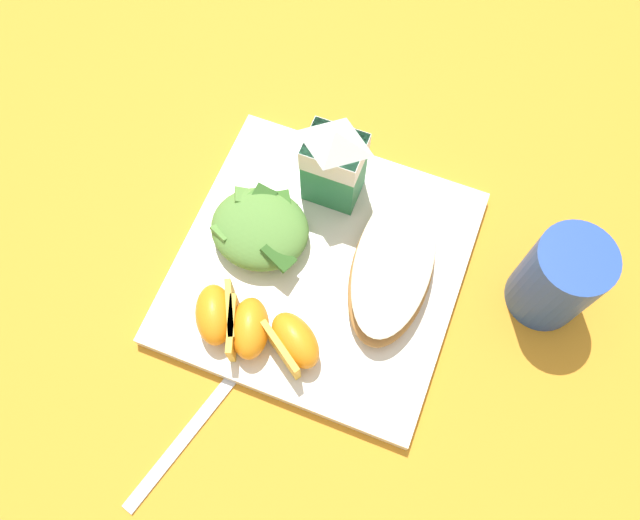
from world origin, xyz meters
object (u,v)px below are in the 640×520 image
(orange_wedge_front, at_px, (217,314))
(metal_fork, at_px, (207,410))
(orange_wedge_rear, at_px, (294,341))
(green_salad_pile, at_px, (260,228))
(white_plate, at_px, (320,267))
(cheesy_pizza_bread, at_px, (393,265))
(orange_wedge_middle, at_px, (248,328))
(drinking_blue_cup, at_px, (558,279))
(milk_carton, at_px, (334,161))

(orange_wedge_front, distance_m, metal_fork, 0.09)
(metal_fork, bearing_deg, orange_wedge_rear, 56.14)
(orange_wedge_front, bearing_deg, metal_fork, -75.13)
(green_salad_pile, bearing_deg, white_plate, -5.44)
(white_plate, xyz_separation_m, cheesy_pizza_bread, (0.07, 0.02, 0.03))
(orange_wedge_middle, xyz_separation_m, orange_wedge_rear, (0.04, 0.00, 0.00))
(white_plate, bearing_deg, orange_wedge_rear, -84.83)
(green_salad_pile, relative_size, drinking_blue_cup, 0.94)
(orange_wedge_front, height_order, drinking_blue_cup, drinking_blue_cup)
(green_salad_pile, relative_size, orange_wedge_rear, 1.43)
(cheesy_pizza_bread, relative_size, drinking_blue_cup, 1.66)
(white_plate, height_order, orange_wedge_front, orange_wedge_front)
(drinking_blue_cup, bearing_deg, cheesy_pizza_bread, -166.82)
(orange_wedge_middle, bearing_deg, orange_wedge_front, 177.13)
(milk_carton, xyz_separation_m, drinking_blue_cup, (0.24, -0.03, -0.02))
(white_plate, distance_m, milk_carton, 0.11)
(white_plate, xyz_separation_m, orange_wedge_rear, (0.01, -0.09, 0.03))
(white_plate, height_order, drinking_blue_cup, drinking_blue_cup)
(green_salad_pile, height_order, metal_fork, green_salad_pile)
(orange_wedge_front, bearing_deg, white_plate, 52.44)
(milk_carton, distance_m, drinking_blue_cup, 0.24)
(orange_wedge_middle, bearing_deg, drinking_blue_cup, 29.56)
(orange_wedge_front, bearing_deg, drinking_blue_cup, 26.40)
(white_plate, xyz_separation_m, orange_wedge_middle, (-0.04, -0.09, 0.03))
(orange_wedge_middle, distance_m, drinking_blue_cup, 0.30)
(orange_wedge_middle, height_order, orange_wedge_rear, same)
(green_salad_pile, xyz_separation_m, metal_fork, (0.02, -0.18, -0.03))
(metal_fork, bearing_deg, orange_wedge_middle, 81.83)
(drinking_blue_cup, bearing_deg, orange_wedge_middle, -150.44)
(cheesy_pizza_bread, height_order, orange_wedge_middle, orange_wedge_middle)
(cheesy_pizza_bread, height_order, metal_fork, cheesy_pizza_bread)
(white_plate, height_order, green_salad_pile, green_salad_pile)
(milk_carton, xyz_separation_m, orange_wedge_front, (-0.05, -0.18, -0.04))
(green_salad_pile, bearing_deg, metal_fork, -84.03)
(milk_carton, xyz_separation_m, orange_wedge_rear, (0.03, -0.17, -0.04))
(milk_carton, distance_m, metal_fork, 0.27)
(cheesy_pizza_bread, relative_size, orange_wedge_middle, 2.57)
(orange_wedge_front, relative_size, orange_wedge_rear, 1.00)
(orange_wedge_rear, relative_size, metal_fork, 0.38)
(orange_wedge_rear, bearing_deg, orange_wedge_front, -178.55)
(orange_wedge_front, relative_size, drinking_blue_cup, 0.66)
(cheesy_pizza_bread, relative_size, metal_fork, 0.95)
(cheesy_pizza_bread, distance_m, milk_carton, 0.12)
(orange_wedge_middle, bearing_deg, metal_fork, -98.17)
(cheesy_pizza_bread, xyz_separation_m, drinking_blue_cup, (0.15, 0.04, 0.02))
(white_plate, relative_size, green_salad_pile, 2.80)
(milk_carton, relative_size, orange_wedge_front, 1.57)
(green_salad_pile, distance_m, orange_wedge_rear, 0.12)
(milk_carton, height_order, orange_wedge_rear, milk_carton)
(milk_carton, relative_size, orange_wedge_middle, 1.60)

